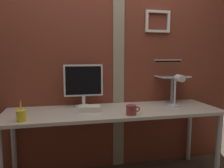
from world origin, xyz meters
name	(u,v)px	position (x,y,z in m)	size (l,w,h in m)	color
brick_wall_back	(104,67)	(0.00, 0.36, 1.16)	(3.16, 0.16, 2.32)	brown
desk	(114,117)	(0.04, -0.03, 0.68)	(2.16, 0.65, 0.75)	beige
monitor	(83,83)	(-0.25, 0.18, 1.01)	(0.41, 0.18, 0.45)	white
laptop_stand	(172,86)	(0.77, 0.18, 0.95)	(0.28, 0.22, 0.30)	gray
laptop	(170,72)	(0.77, 0.24, 1.10)	(0.35, 0.29, 0.20)	silver
desk_lamp	(178,87)	(0.70, -0.08, 0.97)	(0.12, 0.20, 0.35)	white
pen_cup	(21,116)	(-0.81, -0.25, 0.80)	(0.08, 0.08, 0.17)	yellow
coffee_mug	(131,110)	(0.15, -0.25, 0.80)	(0.13, 0.10, 0.09)	maroon
paper_clutter_stack	(90,108)	(-0.20, -0.03, 0.78)	(0.20, 0.14, 0.05)	silver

